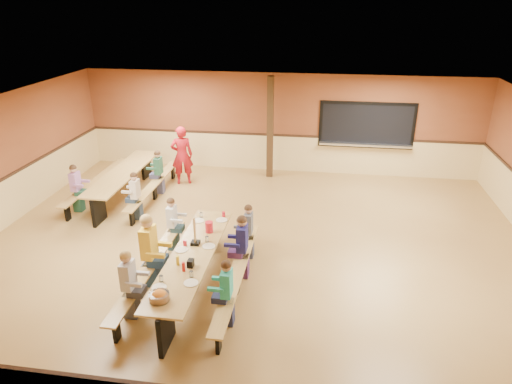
# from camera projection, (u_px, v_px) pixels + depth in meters

# --- Properties ---
(ground) EXTENTS (12.00, 12.00, 0.00)m
(ground) POSITION_uv_depth(u_px,v_px,m) (254.00, 249.00, 9.89)
(ground) COLOR olive
(ground) RESTS_ON ground
(room_envelope) EXTENTS (12.04, 10.04, 3.02)m
(room_envelope) POSITION_uv_depth(u_px,v_px,m) (254.00, 221.00, 9.62)
(room_envelope) COLOR brown
(room_envelope) RESTS_ON ground
(kitchen_pass_through) EXTENTS (2.78, 0.28, 1.38)m
(kitchen_pass_through) POSITION_uv_depth(u_px,v_px,m) (366.00, 127.00, 13.45)
(kitchen_pass_through) COLOR black
(kitchen_pass_through) RESTS_ON ground
(structural_post) EXTENTS (0.18, 0.18, 3.00)m
(structural_post) POSITION_uv_depth(u_px,v_px,m) (270.00, 128.00, 13.32)
(structural_post) COLOR #311F10
(structural_post) RESTS_ON ground
(cafeteria_table_main) EXTENTS (1.91, 3.70, 0.74)m
(cafeteria_table_main) POSITION_uv_depth(u_px,v_px,m) (193.00, 264.00, 8.36)
(cafeteria_table_main) COLOR #A88242
(cafeteria_table_main) RESTS_ON ground
(cafeteria_table_second) EXTENTS (1.91, 3.70, 0.74)m
(cafeteria_table_second) POSITION_uv_depth(u_px,v_px,m) (124.00, 179.00, 12.26)
(cafeteria_table_second) COLOR #A88242
(cafeteria_table_second) RESTS_ON ground
(seated_child_white_left) EXTENTS (0.39, 0.32, 1.25)m
(seated_child_white_left) POSITION_uv_depth(u_px,v_px,m) (129.00, 285.00, 7.58)
(seated_child_white_left) COLOR #BAB8BF
(seated_child_white_left) RESTS_ON ground
(seated_adult_yellow) EXTENTS (0.48, 0.39, 1.43)m
(seated_adult_yellow) POSITION_uv_depth(u_px,v_px,m) (149.00, 251.00, 8.42)
(seated_adult_yellow) COLOR yellow
(seated_adult_yellow) RESTS_ON ground
(seated_child_grey_left) EXTENTS (0.36, 0.29, 1.18)m
(seated_child_grey_left) POSITION_uv_depth(u_px,v_px,m) (172.00, 224.00, 9.67)
(seated_child_grey_left) COLOR silver
(seated_child_grey_left) RESTS_ON ground
(seated_child_teal_right) EXTENTS (0.36, 0.30, 1.19)m
(seated_child_teal_right) POSITION_uv_depth(u_px,v_px,m) (227.00, 293.00, 7.42)
(seated_child_teal_right) COLOR teal
(seated_child_teal_right) RESTS_ON ground
(seated_child_navy_right) EXTENTS (0.40, 0.33, 1.28)m
(seated_child_navy_right) POSITION_uv_depth(u_px,v_px,m) (242.00, 247.00, 8.70)
(seated_child_navy_right) COLOR navy
(seated_child_navy_right) RESTS_ON ground
(seated_child_char_right) EXTENTS (0.35, 0.29, 1.18)m
(seated_child_char_right) POSITION_uv_depth(u_px,v_px,m) (248.00, 232.00, 9.38)
(seated_child_char_right) COLOR #4F525B
(seated_child_char_right) RESTS_ON ground
(seated_child_purple_sec) EXTENTS (0.37, 0.31, 1.22)m
(seated_child_purple_sec) POSITION_uv_depth(u_px,v_px,m) (76.00, 188.00, 11.43)
(seated_child_purple_sec) COLOR #A0689F
(seated_child_purple_sec) RESTS_ON ground
(seated_child_green_sec) EXTENTS (0.37, 0.30, 1.21)m
(seated_child_green_sec) POSITION_uv_depth(u_px,v_px,m) (159.00, 172.00, 12.50)
(seated_child_green_sec) COLOR #2C664D
(seated_child_green_sec) RESTS_ON ground
(seated_child_tan_sec) EXTENTS (0.36, 0.29, 1.19)m
(seated_child_tan_sec) POSITION_uv_depth(u_px,v_px,m) (136.00, 196.00, 11.02)
(seated_child_tan_sec) COLOR beige
(seated_child_tan_sec) RESTS_ON ground
(standing_woman) EXTENTS (0.72, 0.59, 1.71)m
(standing_woman) POSITION_uv_depth(u_px,v_px,m) (182.00, 155.00, 13.06)
(standing_woman) COLOR #A4121C
(standing_woman) RESTS_ON ground
(punch_pitcher) EXTENTS (0.16, 0.16, 0.22)m
(punch_pitcher) POSITION_uv_depth(u_px,v_px,m) (209.00, 227.00, 9.00)
(punch_pitcher) COLOR red
(punch_pitcher) RESTS_ON cafeteria_table_main
(chip_bowl) EXTENTS (0.32, 0.32, 0.15)m
(chip_bowl) POSITION_uv_depth(u_px,v_px,m) (159.00, 296.00, 6.99)
(chip_bowl) COLOR orange
(chip_bowl) RESTS_ON cafeteria_table_main
(napkin_dispenser) EXTENTS (0.10, 0.14, 0.13)m
(napkin_dispenser) POSITION_uv_depth(u_px,v_px,m) (191.00, 263.00, 7.87)
(napkin_dispenser) COLOR black
(napkin_dispenser) RESTS_ON cafeteria_table_main
(condiment_mustard) EXTENTS (0.06, 0.06, 0.17)m
(condiment_mustard) POSITION_uv_depth(u_px,v_px,m) (178.00, 260.00, 7.91)
(condiment_mustard) COLOR yellow
(condiment_mustard) RESTS_ON cafeteria_table_main
(condiment_ketchup) EXTENTS (0.06, 0.06, 0.17)m
(condiment_ketchup) POSITION_uv_depth(u_px,v_px,m) (184.00, 267.00, 7.72)
(condiment_ketchup) COLOR #B2140F
(condiment_ketchup) RESTS_ON cafeteria_table_main
(table_paddle) EXTENTS (0.16, 0.16, 0.56)m
(table_paddle) POSITION_uv_depth(u_px,v_px,m) (195.00, 238.00, 8.55)
(table_paddle) COLOR black
(table_paddle) RESTS_ON cafeteria_table_main
(place_settings) EXTENTS (0.65, 3.30, 0.11)m
(place_settings) POSITION_uv_depth(u_px,v_px,m) (192.00, 251.00, 8.25)
(place_settings) COLOR beige
(place_settings) RESTS_ON cafeteria_table_main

